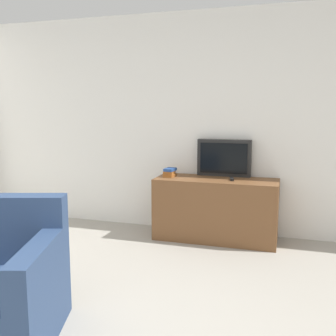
# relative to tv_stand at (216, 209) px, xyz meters

# --- Properties ---
(wall_back) EXTENTS (9.00, 0.06, 2.60)m
(wall_back) POSITION_rel_tv_stand_xyz_m (-0.24, 0.31, 0.95)
(wall_back) COLOR white
(wall_back) RESTS_ON ground_plane
(tv_stand) EXTENTS (1.37, 0.52, 0.70)m
(tv_stand) POSITION_rel_tv_stand_xyz_m (0.00, 0.00, 0.00)
(tv_stand) COLOR brown
(tv_stand) RESTS_ON ground_plane
(television) EXTENTS (0.62, 0.09, 0.43)m
(television) POSITION_rel_tv_stand_xyz_m (0.05, 0.22, 0.56)
(television) COLOR black
(television) RESTS_ON tv_stand
(book_stack) EXTENTS (0.13, 0.18, 0.10)m
(book_stack) POSITION_rel_tv_stand_xyz_m (-0.55, -0.00, 0.40)
(book_stack) COLOR #995623
(book_stack) RESTS_ON tv_stand
(remote_on_stand) EXTENTS (0.06, 0.15, 0.02)m
(remote_on_stand) POSITION_rel_tv_stand_xyz_m (0.18, -0.02, 0.36)
(remote_on_stand) COLOR black
(remote_on_stand) RESTS_ON tv_stand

